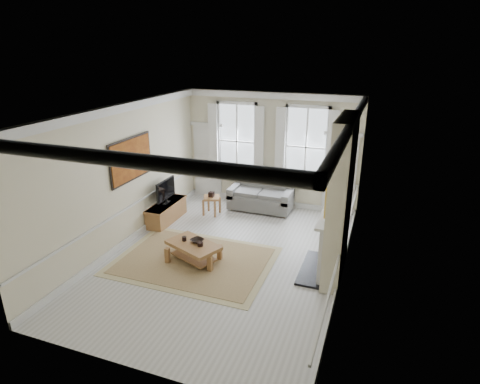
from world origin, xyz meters
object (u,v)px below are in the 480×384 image
at_px(sofa, 261,198).
at_px(side_table, 212,200).
at_px(tv_stand, 167,212).
at_px(coffee_table, 193,247).

distance_m(sofa, side_table, 1.51).
xyz_separation_m(sofa, tv_stand, (-2.22, -1.73, -0.09)).
bearing_deg(sofa, side_table, -144.86).
height_order(side_table, coffee_table, side_table).
distance_m(sofa, coffee_table, 3.52).
distance_m(side_table, coffee_table, 2.71).
bearing_deg(tv_stand, coffee_table, -45.88).
bearing_deg(coffee_table, side_table, 127.66).
xyz_separation_m(side_table, coffee_table, (0.71, -2.62, -0.06)).
relative_size(coffee_table, tv_stand, 0.93).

